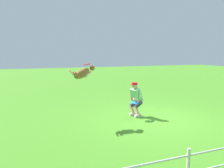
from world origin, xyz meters
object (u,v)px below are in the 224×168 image
at_px(frisbee_held, 134,103).
at_px(person, 136,98).
at_px(frisbee_flying, 87,64).
at_px(dog, 83,73).

bearing_deg(frisbee_held, person, -124.97).
bearing_deg(frisbee_flying, person, -175.15).
height_order(dog, frisbee_flying, frisbee_flying).
relative_size(frisbee_flying, frisbee_held, 0.86).
height_order(person, frisbee_held, person).
distance_m(frisbee_flying, frisbee_held, 2.19).
xyz_separation_m(person, frisbee_held, (0.22, 0.32, -0.09)).
distance_m(person, dog, 2.29).
bearing_deg(frisbee_held, frisbee_flying, -5.29).
relative_size(person, frisbee_held, 4.73).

